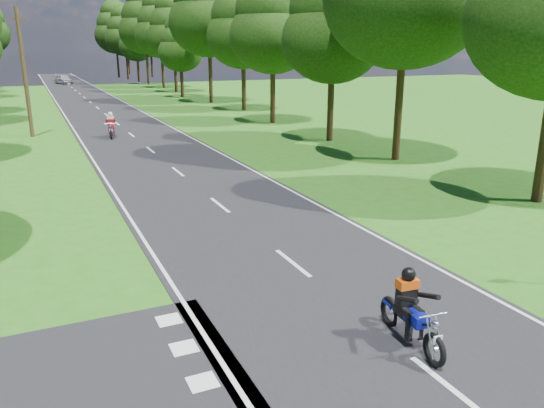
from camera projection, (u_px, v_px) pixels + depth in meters
name	position (u px, v px, depth m)	size (l,w,h in m)	color
ground	(331.00, 294.00, 12.52)	(160.00, 160.00, 0.00)	#265D15
main_road	(90.00, 102.00, 56.18)	(7.00, 140.00, 0.02)	black
road_markings	(91.00, 104.00, 54.48)	(7.40, 140.00, 0.01)	silver
treeline	(87.00, 24.00, 63.19)	(40.00, 115.35, 14.78)	black
telegraph_pole	(24.00, 73.00, 33.44)	(1.20, 0.26, 8.00)	#382616
rider_near_blue	(412.00, 308.00, 10.15)	(0.61, 1.84, 1.54)	#0E169C
rider_far_red	(111.00, 125.00, 33.95)	(0.65, 1.94, 1.61)	#AB0D1D
distant_car	(63.00, 79.00, 84.15)	(1.73, 4.31, 1.47)	silver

